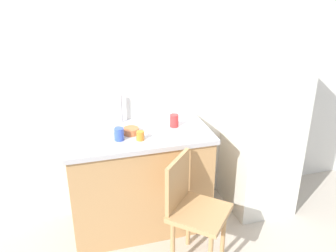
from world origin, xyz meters
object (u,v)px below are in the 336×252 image
(chair, at_px, (192,208))
(cup_blue, at_px, (119,134))
(cup_orange, at_px, (140,136))
(cup_red, at_px, (174,121))
(refrigerator, at_px, (262,131))
(dish_tray, at_px, (98,132))
(terracotta_bowl, at_px, (131,131))

(chair, xyz_separation_m, cup_blue, (-0.45, 0.47, 0.46))
(chair, distance_m, cup_orange, 0.68)
(cup_red, xyz_separation_m, cup_blue, (-0.49, -0.13, -0.00))
(cup_red, xyz_separation_m, cup_orange, (-0.33, -0.18, -0.02))
(refrigerator, height_order, cup_blue, refrigerator)
(refrigerator, bearing_deg, cup_orange, -173.08)
(dish_tray, relative_size, terracotta_bowl, 2.16)
(terracotta_bowl, relative_size, cup_blue, 1.31)
(cup_blue, bearing_deg, dish_tray, 136.88)
(dish_tray, xyz_separation_m, terracotta_bowl, (0.26, -0.06, 0.00))
(chair, bearing_deg, refrigerator, -14.73)
(refrigerator, distance_m, chair, 1.07)
(chair, relative_size, terracotta_bowl, 6.87)
(refrigerator, distance_m, cup_red, 0.85)
(dish_tray, distance_m, terracotta_bowl, 0.27)
(terracotta_bowl, bearing_deg, refrigerator, 0.49)
(refrigerator, relative_size, dish_tray, 5.52)
(chair, relative_size, dish_tray, 3.18)
(cup_red, bearing_deg, dish_tray, 178.96)
(refrigerator, xyz_separation_m, chair, (-0.87, -0.56, -0.27))
(refrigerator, distance_m, cup_blue, 1.33)
(cup_red, relative_size, cup_orange, 1.51)
(cup_red, bearing_deg, terracotta_bowl, -173.18)
(cup_orange, xyz_separation_m, cup_blue, (-0.16, 0.04, 0.01))
(refrigerator, height_order, chair, refrigerator)
(terracotta_bowl, bearing_deg, cup_blue, -141.50)
(refrigerator, bearing_deg, cup_red, 177.56)
(refrigerator, distance_m, cup_orange, 1.18)
(refrigerator, bearing_deg, terracotta_bowl, -179.51)
(terracotta_bowl, distance_m, cup_orange, 0.14)
(refrigerator, xyz_separation_m, cup_blue, (-1.32, -0.10, 0.18))
(dish_tray, bearing_deg, cup_red, -1.04)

